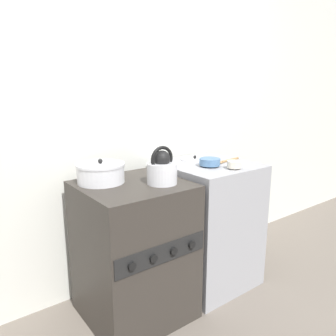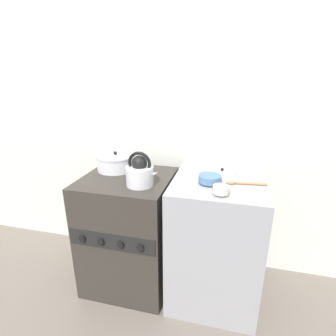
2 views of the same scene
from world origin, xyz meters
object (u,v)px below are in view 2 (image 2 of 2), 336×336
at_px(loose_pot_lid, 222,172).
at_px(stove, 130,231).
at_px(cooking_pot, 116,162).
at_px(small_ceramic_bowl, 221,190).
at_px(kettle, 140,173).
at_px(enamel_bowl, 210,179).

bearing_deg(loose_pot_lid, stove, -164.93).
distance_m(cooking_pot, small_ceramic_bowl, 0.85).
xyz_separation_m(stove, loose_pot_lid, (0.64, 0.17, 0.47)).
relative_size(kettle, small_ceramic_bowl, 2.42).
height_order(enamel_bowl, loose_pot_lid, enamel_bowl).
bearing_deg(stove, cooking_pot, 136.38).
bearing_deg(enamel_bowl, kettle, -172.72).
bearing_deg(enamel_bowl, cooking_pot, 165.78).
height_order(kettle, cooking_pot, kettle).
height_order(stove, kettle, kettle).
xyz_separation_m(enamel_bowl, small_ceramic_bowl, (0.08, -0.15, -0.00)).
bearing_deg(cooking_pot, loose_pot_lid, 3.04).
relative_size(stove, small_ceramic_bowl, 9.33).
height_order(stove, small_ceramic_bowl, small_ceramic_bowl).
height_order(kettle, small_ceramic_bowl, kettle).
bearing_deg(kettle, enamel_bowl, 7.28).
bearing_deg(loose_pot_lid, kettle, -150.96).
relative_size(stove, loose_pot_lid, 4.20).
distance_m(stove, enamel_bowl, 0.76).
distance_m(cooking_pot, loose_pot_lid, 0.78).
bearing_deg(stove, loose_pot_lid, 15.07).
height_order(cooking_pot, small_ceramic_bowl, cooking_pot).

